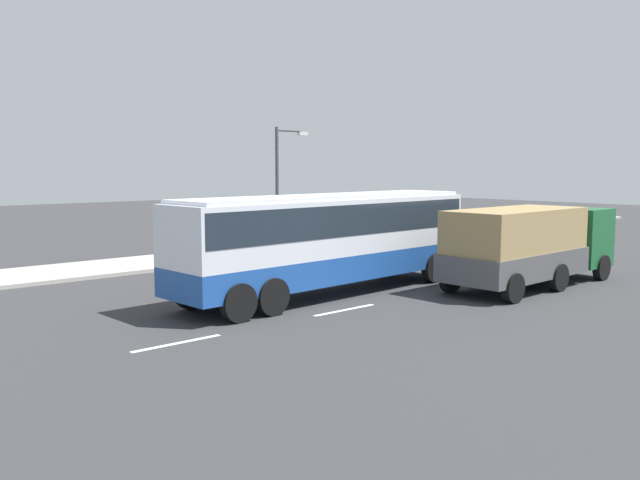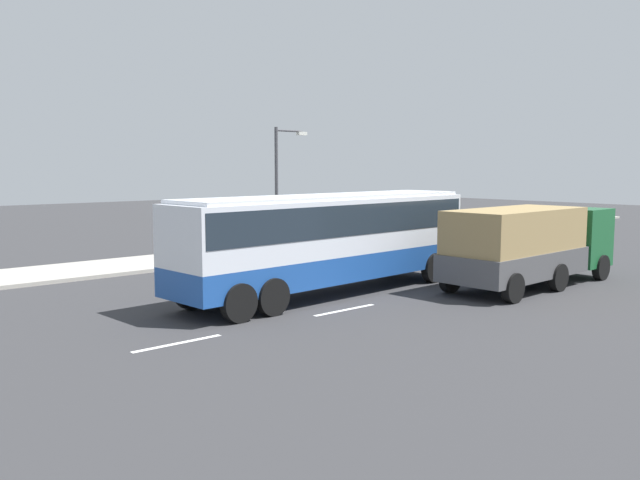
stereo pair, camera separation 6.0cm
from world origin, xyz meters
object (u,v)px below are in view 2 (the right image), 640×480
at_px(car_blue_saloon, 483,248).
at_px(pedestrian_near_curb, 302,228).
at_px(cargo_truck, 530,243).
at_px(coach_bus, 329,233).
at_px(pedestrian_at_crossing, 302,228).
at_px(street_lamp, 280,180).

bearing_deg(car_blue_saloon, pedestrian_near_curb, 97.71).
distance_m(cargo_truck, car_blue_saloon, 4.42).
xyz_separation_m(coach_bus, pedestrian_at_crossing, (6.56, 9.26, -0.90)).
height_order(cargo_truck, pedestrian_at_crossing, cargo_truck).
height_order(pedestrian_at_crossing, street_lamp, street_lamp).
bearing_deg(pedestrian_at_crossing, pedestrian_near_curb, 70.77).
relative_size(coach_bus, street_lamp, 2.00).
xyz_separation_m(cargo_truck, car_blue_saloon, (2.42, 3.63, -0.75)).
height_order(coach_bus, car_blue_saloon, coach_bus).
xyz_separation_m(pedestrian_at_crossing, street_lamp, (-2.15, -1.01, 2.46)).
relative_size(car_blue_saloon, pedestrian_near_curb, 2.66).
xyz_separation_m(car_blue_saloon, pedestrian_near_curb, (-1.70, 9.84, 0.28)).
relative_size(pedestrian_near_curb, street_lamp, 0.28).
bearing_deg(cargo_truck, street_lamp, 97.90).
relative_size(cargo_truck, street_lamp, 1.35).
bearing_deg(street_lamp, pedestrian_near_curb, 29.94).
bearing_deg(coach_bus, cargo_truck, -33.17).
bearing_deg(pedestrian_near_curb, coach_bus, 40.02).
height_order(cargo_truck, pedestrian_near_curb, cargo_truck).
relative_size(coach_bus, pedestrian_near_curb, 7.19).
relative_size(car_blue_saloon, street_lamp, 0.74).
bearing_deg(street_lamp, cargo_truck, -80.96).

